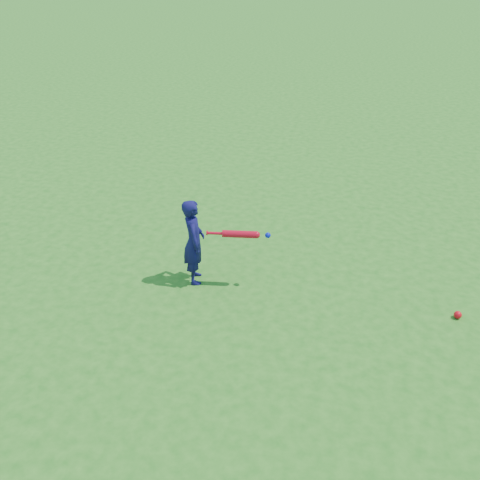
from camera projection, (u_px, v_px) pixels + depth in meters
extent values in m
plane|color=#256D1A|center=(229.00, 283.00, 5.92)|extent=(80.00, 80.00, 0.00)
imported|color=#130F4A|center=(194.00, 242.00, 5.75)|extent=(0.35, 0.42, 0.97)
sphere|color=red|center=(458.00, 315.00, 5.35)|extent=(0.08, 0.08, 0.08)
cylinder|color=red|center=(207.00, 233.00, 5.64)|extent=(0.02, 0.05, 0.05)
cylinder|color=red|center=(215.00, 233.00, 5.63)|extent=(0.17, 0.06, 0.03)
cylinder|color=red|center=(239.00, 234.00, 5.62)|extent=(0.37, 0.14, 0.08)
sphere|color=red|center=(256.00, 235.00, 5.60)|extent=(0.08, 0.08, 0.08)
sphere|color=#0B17C4|center=(268.00, 235.00, 5.59)|extent=(0.06, 0.06, 0.06)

